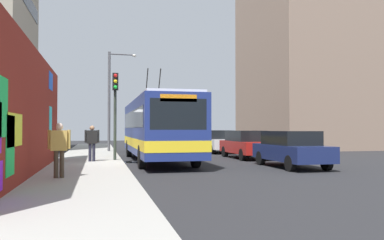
{
  "coord_description": "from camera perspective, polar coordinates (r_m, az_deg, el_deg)",
  "views": [
    {
      "loc": [
        -17.84,
        1.11,
        1.66
      ],
      "look_at": [
        1.97,
        -3.6,
        2.14
      ],
      "focal_mm": 36.61,
      "sensor_mm": 36.0,
      "label": 1
    }
  ],
  "objects": [
    {
      "name": "ground_plane",
      "position": [
        17.96,
        -9.84,
        -6.63
      ],
      "size": [
        80.0,
        80.0,
        0.0
      ],
      "primitive_type": "plane",
      "color": "#232326"
    },
    {
      "name": "sidewalk_slab",
      "position": [
        17.92,
        -14.99,
        -6.37
      ],
      "size": [
        48.0,
        3.2,
        0.15
      ],
      "primitive_type": "cube",
      "color": "#9E9B93",
      "rests_on": "ground_plane"
    },
    {
      "name": "graffiti_wall",
      "position": [
        14.13,
        -22.49,
        0.94
      ],
      "size": [
        14.22,
        0.32,
        4.4
      ],
      "color": "maroon",
      "rests_on": "ground_plane"
    },
    {
      "name": "building_far_right",
      "position": [
        37.26,
        16.42,
        11.25
      ],
      "size": [
        11.46,
        9.51,
        19.49
      ],
      "color": "gray",
      "rests_on": "ground_plane"
    },
    {
      "name": "city_bus",
      "position": [
        20.28,
        -5.13,
        -0.98
      ],
      "size": [
        11.37,
        2.6,
        4.99
      ],
      "color": "navy",
      "rests_on": "ground_plane"
    },
    {
      "name": "parked_car_navy",
      "position": [
        17.54,
        14.21,
        -4.0
      ],
      "size": [
        4.39,
        1.82,
        1.58
      ],
      "color": "navy",
      "rests_on": "ground_plane"
    },
    {
      "name": "parked_car_red",
      "position": [
        22.44,
        7.83,
        -3.44
      ],
      "size": [
        4.5,
        1.75,
        1.58
      ],
      "color": "#B21E19",
      "rests_on": "ground_plane"
    },
    {
      "name": "parked_car_white",
      "position": [
        27.53,
        3.77,
        -3.06
      ],
      "size": [
        4.21,
        1.78,
        1.58
      ],
      "color": "white",
      "rests_on": "ground_plane"
    },
    {
      "name": "pedestrian_near_wall",
      "position": [
        12.86,
        -18.79,
        -3.52
      ],
      "size": [
        0.23,
        0.68,
        1.7
      ],
      "color": "#3F3326",
      "rests_on": "sidewalk_slab"
    },
    {
      "name": "pedestrian_midblock",
      "position": [
        18.98,
        -14.37,
        -2.87
      ],
      "size": [
        0.23,
        0.68,
        1.68
      ],
      "color": "#1E1E2D",
      "rests_on": "sidewalk_slab"
    },
    {
      "name": "traffic_light",
      "position": [
        19.52,
        -11.13,
        2.69
      ],
      "size": [
        0.49,
        0.28,
        4.28
      ],
      "color": "#2D382D",
      "rests_on": "sidewalk_slab"
    },
    {
      "name": "street_lamp",
      "position": [
        27.68,
        -11.53,
        3.75
      ],
      "size": [
        0.44,
        1.95,
        6.88
      ],
      "color": "#4C4C51",
      "rests_on": "sidewalk_slab"
    },
    {
      "name": "curbside_puddle",
      "position": [
        19.96,
        -8.47,
        -6.09
      ],
      "size": [
        1.17,
        1.17,
        0.0
      ],
      "primitive_type": "cylinder",
      "color": "black",
      "rests_on": "ground_plane"
    }
  ]
}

